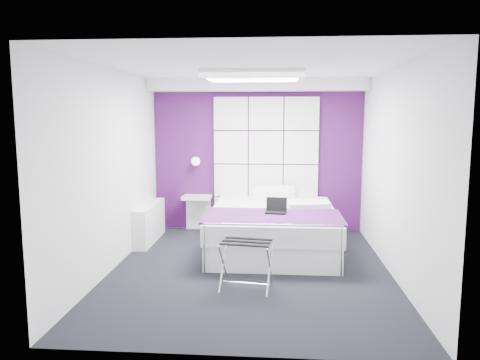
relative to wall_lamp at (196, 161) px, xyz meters
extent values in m
plane|color=black|center=(1.05, -2.06, -1.22)|extent=(4.40, 4.40, 0.00)
plane|color=white|center=(1.05, -2.06, 1.38)|extent=(4.40, 4.40, 0.00)
plane|color=white|center=(1.05, 0.14, 0.08)|extent=(3.60, 0.00, 3.60)
plane|color=white|center=(-0.75, -2.06, 0.08)|extent=(0.00, 4.40, 4.40)
plane|color=white|center=(2.85, -2.06, 0.08)|extent=(0.00, 4.40, 4.40)
cube|color=#411048|center=(1.05, 0.13, 0.08)|extent=(3.58, 0.02, 2.58)
cube|color=white|center=(1.05, -0.11, 1.28)|extent=(3.58, 0.50, 0.20)
sphere|color=white|center=(0.00, 0.00, 0.00)|extent=(0.15, 0.15, 0.15)
cube|color=white|center=(-0.64, -0.76, -0.92)|extent=(0.22, 1.20, 0.60)
cube|color=white|center=(1.34, -1.08, -1.05)|extent=(1.79, 2.24, 0.34)
cube|color=silver|center=(1.34, -1.08, -0.74)|extent=(1.83, 2.28, 0.28)
cube|color=#4D1652|center=(1.34, -1.64, -0.59)|extent=(1.89, 1.01, 0.03)
cube|color=white|center=(0.01, -0.04, -0.62)|extent=(0.49, 0.38, 0.05)
cube|color=black|center=(1.04, -2.70, -0.66)|extent=(0.57, 0.42, 0.01)
cube|color=black|center=(1.38, -1.50, -0.56)|extent=(0.29, 0.20, 0.02)
cube|color=black|center=(1.38, -1.40, -0.46)|extent=(0.29, 0.01, 0.19)
camera|label=1|loc=(1.37, -7.93, 0.80)|focal=35.00mm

